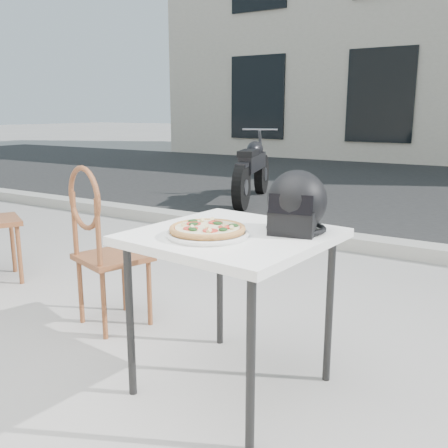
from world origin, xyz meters
The scene contains 9 objects.
ground centered at (0.00, 0.00, 0.00)m, with size 80.00×80.00×0.00m, color #9D9A95.
street_asphalt centered at (0.00, 7.00, 0.00)m, with size 30.00×8.00×0.00m, color black.
curb centered at (0.00, 3.00, 0.06)m, with size 30.00×0.25×0.12m, color #A3A198.
cafe_table_main centered at (0.47, 0.37, 0.67)m, with size 0.85×0.85×0.73m.
plate centered at (0.42, 0.24, 0.74)m, with size 0.39×0.39×0.02m.
pizza centered at (0.42, 0.25, 0.77)m, with size 0.38×0.38×0.04m.
helmet centered at (0.69, 0.52, 0.85)m, with size 0.30×0.31×0.27m.
cafe_chair_main centered at (-0.50, 0.54, 0.53)m, with size 0.46×0.46×0.96m.
motorcycle centered at (-1.76, 4.70, 0.44)m, with size 0.74×1.94×0.99m.
Camera 1 is at (1.52, -1.43, 1.24)m, focal length 40.00 mm.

